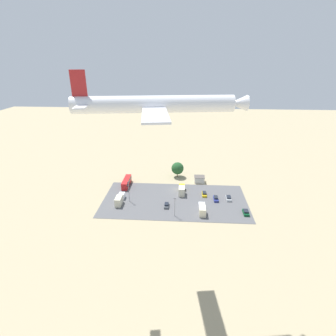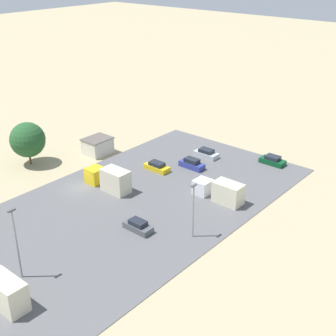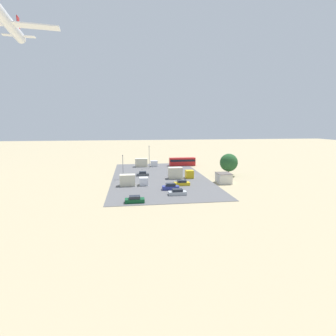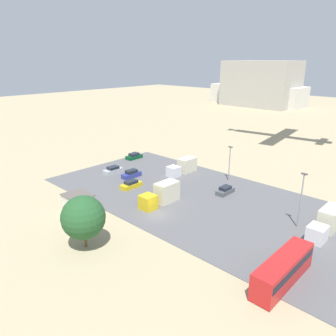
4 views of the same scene
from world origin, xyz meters
TOP-DOWN VIEW (x-y plane):
  - ground_plane at (0.00, 0.00)m, footprint 400.00×400.00m
  - parking_lot_surface at (0.00, 10.01)m, footprint 58.18×29.60m
  - shed_building at (-10.81, -7.78)m, footprint 4.76×3.98m
  - bus at (22.31, -2.00)m, footprint 2.56×10.66m
  - parked_car_0 at (-16.74, 8.79)m, footprint 1.74×4.36m
  - parked_car_1 at (-12.30, 4.94)m, footprint 1.85×4.42m
  - parked_car_2 at (-26.83, 18.27)m, footprint 1.99×4.25m
  - parked_car_3 at (-22.00, 7.92)m, footprint 1.95×4.34m
  - parked_car_4 at (2.95, 15.16)m, footprint 1.75×4.02m
  - parked_truck_0 at (21.81, 13.39)m, footprint 2.33×8.91m
  - parked_truck_1 at (-2.75, 3.89)m, footprint 2.54×7.92m
  - parked_truck_2 at (-10.63, 18.72)m, footprint 2.42×7.77m
  - tree_near_shed at (-0.42, -13.23)m, footprint 5.90×5.90m
  - light_pole_lot_centre at (18.22, 11.88)m, footprint 0.90×0.28m
  - light_pole_lot_edge at (-0.47, 21.44)m, footprint 0.90×0.28m
  - airplane at (1.64, 52.52)m, footprint 33.78×28.15m

SIDE VIEW (x-z plane):
  - ground_plane at x=0.00m, z-range 0.00..0.00m
  - parking_lot_surface at x=0.00m, z-range 0.00..0.08m
  - parked_car_1 at x=-12.30m, z-range -0.04..1.40m
  - parked_car_4 at x=2.95m, z-range -0.04..1.41m
  - parked_car_3 at x=-22.00m, z-range -0.04..1.41m
  - parked_car_2 at x=-26.83m, z-range -0.04..1.42m
  - parked_car_0 at x=-16.74m, z-range -0.06..1.60m
  - shed_building at x=-10.81m, z-range 0.01..2.93m
  - parked_truck_2 at x=-10.63m, z-range -0.05..3.07m
  - parked_truck_0 at x=21.81m, z-range -0.06..3.24m
  - parked_truck_1 at x=-2.75m, z-range -0.07..3.43m
  - bus at x=22.31m, z-range 0.20..3.41m
  - light_pole_lot_edge at x=-0.47m, z-range 0.50..7.87m
  - tree_near_shed at x=-0.42m, z-range 0.72..8.07m
  - light_pole_lot_centre at x=18.22m, z-range 0.51..9.14m
  - airplane at x=1.64m, z-range 41.54..49.42m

